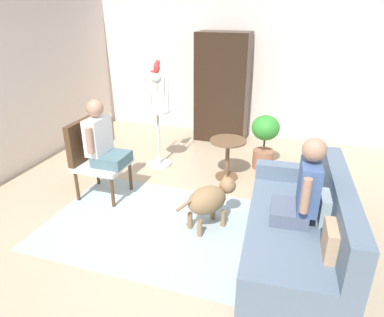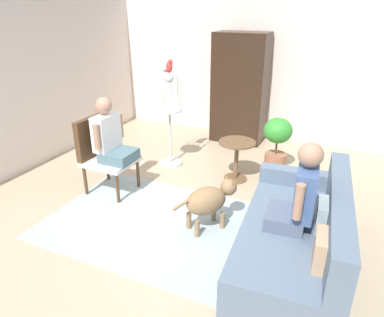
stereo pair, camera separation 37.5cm
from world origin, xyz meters
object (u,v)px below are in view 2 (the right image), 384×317
at_px(armchair, 101,150).
at_px(round_end_table, 236,156).
at_px(person_on_couch, 300,194).
at_px(parrot, 169,66).
at_px(armoire_cabinet, 240,89).
at_px(bird_cage_stand, 170,122).
at_px(person_on_armchair, 110,136).
at_px(dog, 209,200).
at_px(couch, 298,236).
at_px(potted_plant, 277,141).

bearing_deg(armchair, round_end_table, 32.77).
height_order(armchair, person_on_couch, person_on_couch).
distance_m(round_end_table, parrot, 1.60).
distance_m(person_on_couch, armoire_cabinet, 3.46).
relative_size(person_on_couch, bird_cage_stand, 0.59).
relative_size(person_on_armchair, dog, 1.22).
distance_m(bird_cage_stand, armoire_cabinet, 1.66).
bearing_deg(dog, person_on_armchair, 169.59).
distance_m(couch, dog, 1.02).
relative_size(couch, round_end_table, 3.37).
distance_m(armchair, parrot, 1.54).
relative_size(couch, armchair, 1.98).
relative_size(parrot, potted_plant, 0.22).
height_order(bird_cage_stand, potted_plant, bird_cage_stand).
height_order(parrot, potted_plant, parrot).
distance_m(person_on_couch, round_end_table, 1.85).
distance_m(parrot, armoire_cabinet, 1.73).
bearing_deg(armchair, couch, -9.32).
height_order(person_on_couch, person_on_armchair, person_on_armchair).
bearing_deg(round_end_table, armoire_cabinet, 106.70).
distance_m(person_on_couch, bird_cage_stand, 2.69).
xyz_separation_m(person_on_couch, bird_cage_stand, (-2.17, 1.58, -0.06)).
bearing_deg(parrot, dog, -49.29).
bearing_deg(person_on_couch, armoire_cabinet, 116.52).
distance_m(dog, parrot, 2.18).
relative_size(person_on_couch, dog, 1.27).
distance_m(round_end_table, armoire_cabinet, 1.79).
bearing_deg(round_end_table, dog, -85.85).
distance_m(person_on_couch, potted_plant, 2.10).
xyz_separation_m(parrot, armoire_cabinet, (0.62, 1.51, -0.57)).
relative_size(round_end_table, bird_cage_stand, 0.41).
bearing_deg(armchair, person_on_armchair, -0.23).
bearing_deg(person_on_armchair, armchair, 179.77).
bearing_deg(person_on_couch, bird_cage_stand, 143.99).
relative_size(person_on_couch, armoire_cabinet, 0.45).
distance_m(armchair, dog, 1.69).
xyz_separation_m(round_end_table, armoire_cabinet, (-0.49, 1.62, 0.59)).
bearing_deg(potted_plant, dog, -101.33).
bearing_deg(armoire_cabinet, person_on_armchair, -109.04).
bearing_deg(parrot, person_on_couch, -36.21).
bearing_deg(armchair, person_on_couch, -10.06).
height_order(person_on_armchair, parrot, parrot).
height_order(armchair, dog, armchair).
bearing_deg(bird_cage_stand, parrot, -0.00).
bearing_deg(armoire_cabinet, potted_plant, -49.44).
bearing_deg(person_on_armchair, couch, -9.94).
distance_m(parrot, potted_plant, 1.92).
bearing_deg(dog, bird_cage_stand, 131.08).
distance_m(round_end_table, dog, 1.28).
xyz_separation_m(person_on_armchair, bird_cage_stand, (0.27, 1.12, -0.09)).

